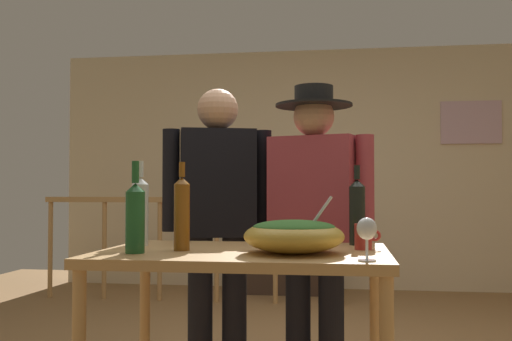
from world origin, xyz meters
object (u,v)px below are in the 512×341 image
Objects in this scene: framed_picture at (471,122)px; serving_table at (244,271)px; wine_bottle_green at (135,216)px; person_standing_left at (218,211)px; wine_bottle_clear at (140,210)px; wine_bottle_dark at (357,211)px; wine_bottle_amber at (182,212)px; tv_console at (283,269)px; stair_railing at (236,234)px; wine_glass at (367,231)px; flat_screen_tv at (283,223)px; person_standing_right at (314,209)px; mug_red at (364,237)px; salad_bowl at (294,234)px.

serving_table is at bearing -113.46° from framed_picture.
wine_bottle_green is 0.23× the size of person_standing_left.
wine_bottle_dark is at bearing 10.32° from wine_bottle_clear.
tv_console is at bearing 89.28° from wine_bottle_amber.
stair_railing is at bearing 96.15° from wine_bottle_amber.
stair_railing is 3.22m from wine_bottle_green.
tv_console is 4.07m from wine_glass.
tv_console is at bearing 90.00° from flat_screen_tv.
stair_railing is 3.52m from wine_glass.
wine_bottle_dark is 0.43m from person_standing_right.
wine_bottle_amber is 0.96× the size of wine_bottle_clear.
flat_screen_tv is 3.38m from wine_bottle_dark.
wine_bottle_amber reaches higher than stair_railing.
wine_bottle_green is (-0.20, -3.81, 0.70)m from tv_console.
wine_bottle_amber and wine_bottle_green have the same top height.
mug_red is (0.00, 0.41, -0.05)m from wine_glass.
person_standing_left is at bearing 90.45° from wine_bottle_amber.
wine_glass is 0.10× the size of person_standing_left.
person_standing_right is (0.46, -2.96, 0.70)m from tv_console.
wine_bottle_green is (-2.10, -4.10, -0.79)m from framed_picture.
person_standing_left reaches higher than flat_screen_tv.
wine_bottle_dark is (1.05, -2.73, 0.31)m from stair_railing.
wine_bottle_amber is at bearing -168.96° from mug_red.
tv_console is 3.75m from wine_bottle_amber.
wine_bottle_green is at bearing -86.81° from stair_railing.
wine_bottle_clear is at bearing -94.71° from flat_screen_tv.
wine_bottle_amber is at bearing -36.51° from wine_bottle_clear.
stair_railing is 3.08m from serving_table.
stair_railing reaches higher than serving_table.
wine_bottle_dark is 3.31× the size of mug_red.
wine_bottle_green is (-0.40, -0.18, 0.23)m from serving_table.
tv_console is at bearing 85.34° from wine_bottle_clear.
stair_railing is 3.11m from wine_bottle_amber.
tv_console is at bearing 96.36° from salad_bowl.
salad_bowl reaches higher than mug_red.
wine_bottle_clear is at bearing 163.02° from salad_bowl.
serving_table is 3.25× the size of wine_bottle_green.
wine_bottle_dark reaches higher than serving_table.
wine_bottle_dark is 0.23× the size of person_standing_right.
wine_bottle_clear reaches higher than wine_bottle_amber.
serving_table is 0.50m from wine_bottle_green.
tv_console is 1.95× the size of flat_screen_tv.
wine_glass is 0.42× the size of wine_bottle_dark.
wine_bottle_clear is 0.24× the size of person_standing_right.
serving_table is 0.75m from person_standing_left.
wine_glass is at bearing -9.13° from wine_bottle_green.
serving_table is at bearing 86.06° from person_standing_right.
tv_console is 2.52× the size of wine_bottle_dark.
tv_console is 0.46m from flat_screen_tv.
framed_picture is 4.12m from mug_red.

